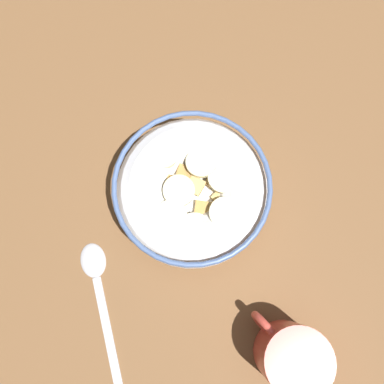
% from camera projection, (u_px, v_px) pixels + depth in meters
% --- Properties ---
extents(ground_plane, '(1.23, 1.23, 0.02)m').
position_uv_depth(ground_plane, '(192.00, 199.00, 0.54)').
color(ground_plane, brown).
extents(cereal_bowl, '(0.18, 0.18, 0.07)m').
position_uv_depth(cereal_bowl, '(192.00, 191.00, 0.49)').
color(cereal_bowl, white).
rests_on(cereal_bowl, ground_plane).
extents(spoon, '(0.16, 0.09, 0.01)m').
position_uv_depth(spoon, '(97.00, 282.00, 0.50)').
color(spoon, '#B7B7BC').
rests_on(spoon, ground_plane).
extents(coffee_mug, '(0.10, 0.07, 0.08)m').
position_uv_depth(coffee_mug, '(290.00, 355.00, 0.45)').
color(coffee_mug, '#D84C3F').
rests_on(coffee_mug, ground_plane).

